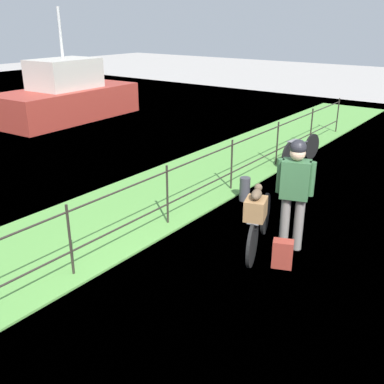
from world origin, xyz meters
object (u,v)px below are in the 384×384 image
(mooring_bollard, at_px, (245,189))
(cyclist_person, at_px, (295,186))
(bicycle_main, at_px, (259,227))
(moored_boat_near, at_px, (67,97))
(backpack_on_paving, at_px, (283,254))
(wooden_crate, at_px, (256,209))
(terrier_dog, at_px, (257,193))
(bicycle_parked, at_px, (301,150))

(mooring_bollard, bearing_deg, cyclist_person, -129.13)
(bicycle_main, distance_m, moored_boat_near, 10.67)
(backpack_on_paving, xyz_separation_m, mooring_bollard, (1.80, 1.65, 0.03))
(wooden_crate, relative_size, moored_boat_near, 0.07)
(wooden_crate, xyz_separation_m, moored_boat_near, (4.69, 9.87, -0.07))
(terrier_dog, height_order, moored_boat_near, moored_boat_near)
(backpack_on_paving, xyz_separation_m, bicycle_parked, (4.58, 1.76, 0.13))
(bicycle_parked, bearing_deg, backpack_on_paving, -159.03)
(bicycle_main, height_order, terrier_dog, terrier_dog)
(bicycle_main, relative_size, wooden_crate, 4.66)
(bicycle_parked, xyz_separation_m, moored_boat_near, (0.01, 8.52, 0.40))
(cyclist_person, xyz_separation_m, mooring_bollard, (1.22, 1.50, -0.78))
(mooring_bollard, bearing_deg, bicycle_parked, 2.11)
(wooden_crate, xyz_separation_m, backpack_on_paving, (0.10, -0.40, -0.61))
(bicycle_main, bearing_deg, mooring_bollard, 36.53)
(terrier_dog, relative_size, cyclist_person, 0.19)
(cyclist_person, height_order, backpack_on_paving, cyclist_person)
(mooring_bollard, xyz_separation_m, bicycle_parked, (2.79, 0.10, 0.11))
(terrier_dog, relative_size, bicycle_parked, 0.20)
(backpack_on_paving, bearing_deg, wooden_crate, -7.57)
(bicycle_main, xyz_separation_m, terrier_dog, (-0.35, -0.12, 0.68))
(terrier_dog, height_order, mooring_bollard, terrier_dog)
(wooden_crate, relative_size, bicycle_parked, 0.22)
(bicycle_main, xyz_separation_m, moored_boat_near, (4.31, 9.75, 0.39))
(wooden_crate, distance_m, terrier_dog, 0.22)
(bicycle_main, distance_m, terrier_dog, 0.78)
(cyclist_person, bearing_deg, wooden_crate, 159.51)
(bicycle_parked, bearing_deg, moored_boat_near, 89.97)
(backpack_on_paving, relative_size, moored_boat_near, 0.08)
(mooring_bollard, bearing_deg, terrier_dog, -146.45)
(mooring_bollard, height_order, moored_boat_near, moored_boat_near)
(mooring_bollard, bearing_deg, moored_boat_near, 72.06)
(bicycle_parked, bearing_deg, cyclist_person, -158.16)
(cyclist_person, relative_size, moored_boat_near, 0.33)
(bicycle_parked, bearing_deg, wooden_crate, -163.88)
(bicycle_main, relative_size, bicycle_parked, 1.04)
(terrier_dog, relative_size, backpack_on_paving, 0.81)
(cyclist_person, bearing_deg, mooring_bollard, 50.87)
(backpack_on_paving, height_order, mooring_bollard, mooring_bollard)
(terrier_dog, bearing_deg, bicycle_parked, 16.11)
(terrier_dog, bearing_deg, bicycle_main, 18.11)
(moored_boat_near, bearing_deg, mooring_bollard, -107.94)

